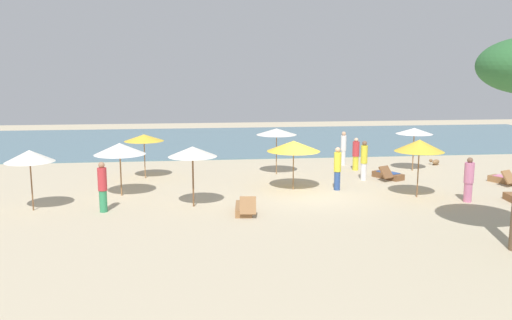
# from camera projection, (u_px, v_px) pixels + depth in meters

# --- Properties ---
(ground_plane) EXTENTS (60.00, 60.00, 0.00)m
(ground_plane) POSITION_uv_depth(u_px,v_px,m) (311.00, 195.00, 21.88)
(ground_plane) COLOR #BCAD8E
(ocean_water) EXTENTS (48.00, 16.00, 0.06)m
(ocean_water) POSITION_uv_depth(u_px,v_px,m) (259.00, 140.00, 38.51)
(ocean_water) COLOR slate
(ocean_water) RESTS_ON ground_plane
(umbrella_0) EXTENTS (1.83, 1.83, 2.18)m
(umbrella_0) POSITION_uv_depth(u_px,v_px,m) (414.00, 131.00, 26.81)
(umbrella_0) COLOR olive
(umbrella_0) RESTS_ON ground_plane
(umbrella_1) EXTENTS (1.75, 1.75, 2.24)m
(umbrella_1) POSITION_uv_depth(u_px,v_px,m) (30.00, 156.00, 19.21)
(umbrella_1) COLOR brown
(umbrella_1) RESTS_ON ground_plane
(umbrella_2) EXTENTS (1.96, 1.96, 2.34)m
(umbrella_2) POSITION_uv_depth(u_px,v_px,m) (419.00, 146.00, 21.21)
(umbrella_2) COLOR brown
(umbrella_2) RESTS_ON ground_plane
(umbrella_3) EXTENTS (2.27, 2.27, 2.11)m
(umbrella_3) POSITION_uv_depth(u_px,v_px,m) (294.00, 146.00, 22.61)
(umbrella_3) COLOR olive
(umbrella_3) RESTS_ON ground_plane
(umbrella_4) EXTENTS (1.84, 1.84, 2.09)m
(umbrella_4) POSITION_uv_depth(u_px,v_px,m) (144.00, 138.00, 24.98)
(umbrella_4) COLOR olive
(umbrella_4) RESTS_ON ground_plane
(umbrella_5) EXTENTS (2.07, 2.07, 2.17)m
(umbrella_5) POSITION_uv_depth(u_px,v_px,m) (120.00, 149.00, 21.51)
(umbrella_5) COLOR olive
(umbrella_5) RESTS_ON ground_plane
(umbrella_6) EXTENTS (1.96, 1.96, 2.26)m
(umbrella_6) POSITION_uv_depth(u_px,v_px,m) (277.00, 132.00, 25.89)
(umbrella_6) COLOR olive
(umbrella_6) RESTS_ON ground_plane
(umbrella_7) EXTENTS (1.83, 1.83, 2.28)m
(umbrella_7) POSITION_uv_depth(u_px,v_px,m) (193.00, 152.00, 19.75)
(umbrella_7) COLOR brown
(umbrella_7) RESTS_ON ground_plane
(lounger_0) EXTENTS (1.25, 1.76, 0.71)m
(lounger_0) POSITION_uv_depth(u_px,v_px,m) (506.00, 180.00, 24.06)
(lounger_0) COLOR olive
(lounger_0) RESTS_ON ground_plane
(lounger_2) EXTENTS (0.75, 1.68, 0.74)m
(lounger_2) POSITION_uv_depth(u_px,v_px,m) (244.00, 208.00, 19.15)
(lounger_2) COLOR olive
(lounger_2) RESTS_ON ground_plane
(lounger_3) EXTENTS (1.31, 1.76, 0.70)m
(lounger_3) POSITION_uv_depth(u_px,v_px,m) (388.00, 175.00, 25.12)
(lounger_3) COLOR brown
(lounger_3) RESTS_ON ground_plane
(person_0) EXTENTS (0.49, 0.49, 1.67)m
(person_0) POSITION_uv_depth(u_px,v_px,m) (356.00, 154.00, 27.14)
(person_0) COLOR yellow
(person_0) RESTS_ON ground_plane
(person_1) EXTENTS (0.46, 0.46, 1.84)m
(person_1) POSITION_uv_depth(u_px,v_px,m) (103.00, 187.00, 19.18)
(person_1) COLOR #338C59
(person_1) RESTS_ON ground_plane
(person_2) EXTENTS (0.43, 0.43, 1.85)m
(person_2) POSITION_uv_depth(u_px,v_px,m) (364.00, 160.00, 24.69)
(person_2) COLOR white
(person_2) RESTS_ON ground_plane
(person_3) EXTENTS (0.52, 0.52, 1.76)m
(person_3) POSITION_uv_depth(u_px,v_px,m) (469.00, 180.00, 20.65)
(person_3) COLOR #D17299
(person_3) RESTS_ON ground_plane
(person_4) EXTENTS (0.40, 0.40, 1.82)m
(person_4) POSITION_uv_depth(u_px,v_px,m) (343.00, 148.00, 28.55)
(person_4) COLOR white
(person_4) RESTS_ON ground_plane
(person_5) EXTENTS (0.43, 0.43, 1.85)m
(person_5) POSITION_uv_depth(u_px,v_px,m) (337.00, 168.00, 22.68)
(person_5) COLOR #2D4C8C
(person_5) RESTS_ON ground_plane
(dog) EXTENTS (0.63, 0.58, 0.31)m
(dog) POSITION_uv_depth(u_px,v_px,m) (435.00, 162.00, 28.73)
(dog) COLOR olive
(dog) RESTS_ON ground_plane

